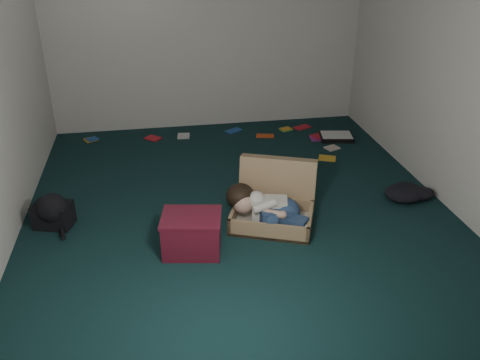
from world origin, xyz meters
name	(u,v)px	position (x,y,z in m)	size (l,w,h in m)	color
floor	(237,205)	(0.00, 0.00, 0.00)	(4.50, 4.50, 0.00)	black
wall_back	(206,27)	(0.00, 2.25, 1.30)	(4.50, 4.50, 0.00)	silver
wall_front	(318,199)	(0.00, -2.25, 1.30)	(4.50, 4.50, 0.00)	silver
wall_right	(450,64)	(2.00, 0.00, 1.30)	(4.50, 4.50, 0.00)	silver
suitcase	(274,203)	(0.30, -0.29, 0.16)	(0.92, 0.91, 0.53)	tan
person	(266,208)	(0.19, -0.44, 0.20)	(0.70, 0.57, 0.33)	beige
maroon_bin	(192,233)	(-0.50, -0.69, 0.17)	(0.55, 0.46, 0.34)	#541120
backpack	(53,214)	(-1.70, -0.08, 0.12)	(0.41, 0.33, 0.25)	black
clothing_pile	(406,191)	(1.70, -0.12, 0.06)	(0.39, 0.32, 0.12)	black
paper_tray	(336,137)	(1.53, 1.46, 0.03)	(0.47, 0.38, 0.06)	black
book_scatter	(248,138)	(0.43, 1.66, 0.01)	(3.10, 1.29, 0.02)	gold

